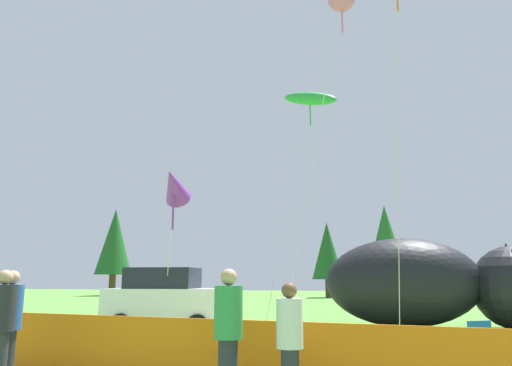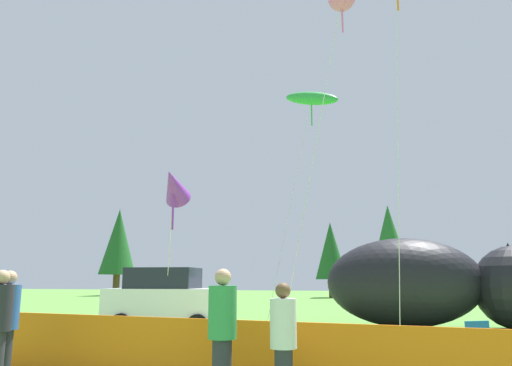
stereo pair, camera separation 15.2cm
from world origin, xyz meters
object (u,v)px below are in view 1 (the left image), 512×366
Objects in this scene: inflatable_cat at (431,286)px; kite_purple_delta at (174,186)px; spectator_in_red_shirt at (9,322)px; folding_chair at (475,342)px; spectator_in_green_shirt at (228,329)px; spectator_in_blue_shirt at (290,339)px; spectator_in_yellow_shirt at (1,323)px; kite_green_fish at (310,99)px; parked_car at (167,300)px.

inflatable_cat is 1.54× the size of kite_purple_delta.
folding_chair is at bearing 23.60° from spectator_in_red_shirt.
spectator_in_green_shirt reaches higher than folding_chair.
spectator_in_blue_shirt is 4.58m from spectator_in_yellow_shirt.
spectator_in_red_shirt is 6.99m from kite_purple_delta.
folding_chair is 15.30m from kite_green_fish.
spectator_in_yellow_shirt is at bearing -122.03° from inflatable_cat.
spectator_in_yellow_shirt is (0.12, -0.30, 0.00)m from spectator_in_red_shirt.
parked_car is 2.24× the size of spectator_in_green_shirt.
spectator_in_green_shirt is 3.71m from spectator_in_yellow_shirt.
spectator_in_green_shirt is 1.00× the size of spectator_in_yellow_shirt.
folding_chair is 0.50× the size of spectator_in_red_shirt.
parked_car reaches higher than spectator_in_green_shirt.
folding_chair is 0.50× the size of spectator_in_yellow_shirt.
spectator_in_green_shirt is 0.87m from spectator_in_blue_shirt.
inflatable_cat is 9.60m from kite_purple_delta.
spectator_in_green_shirt is 1.12× the size of spectator_in_blue_shirt.
kite_green_fish is at bearing 79.30° from spectator_in_yellow_shirt.
parked_car is 0.53× the size of inflatable_cat.
spectator_in_red_shirt is 0.36× the size of kite_purple_delta.
inflatable_cat is at bearing 36.30° from kite_purple_delta.
folding_chair is at bearing 44.41° from spectator_in_green_shirt.
folding_chair is 8.33m from inflatable_cat.
folding_chair is 0.09× the size of kite_green_fish.
inflatable_cat is at bearing -31.96° from folding_chair.
kite_green_fish reaches higher than folding_chair.
spectator_in_red_shirt is 0.32m from spectator_in_yellow_shirt.
spectator_in_blue_shirt is (-2.81, -3.64, 0.37)m from folding_chair.
spectator_in_green_shirt is 8.18m from kite_purple_delta.
inflatable_cat reaches higher than folding_chair.
kite_purple_delta reaches higher than inflatable_cat.
kite_purple_delta reaches higher than spectator_in_green_shirt.
parked_car reaches higher than spectator_in_yellow_shirt.
parked_car is 11.59m from kite_green_fish.
spectator_in_red_shirt is (-3.83, 0.32, -0.00)m from spectator_in_green_shirt.
spectator_in_blue_shirt reaches higher than folding_chair.
folding_chair is 4.61m from spectator_in_blue_shirt.
parked_car is at bearing 116.62° from kite_purple_delta.
parked_car is 9.56m from spectator_in_green_shirt.
spectator_in_blue_shirt is at bearing -103.33° from inflatable_cat.
kite_green_fish reaches higher than spectator_in_green_shirt.
spectator_in_blue_shirt is 0.90× the size of spectator_in_red_shirt.
spectator_in_red_shirt is (0.86, -8.01, -0.01)m from parked_car.
parked_car is 2.23× the size of spectator_in_yellow_shirt.
kite_purple_delta reaches higher than spectator_in_yellow_shirt.
kite_purple_delta is at bearing 36.67° from folding_chair.
kite_green_fish is (2.81, 14.88, 8.78)m from spectator_in_yellow_shirt.
inflatable_cat is 4.26× the size of spectator_in_red_shirt.
kite_purple_delta is 10.43m from kite_green_fish.
parked_car is 9.62m from folding_chair.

